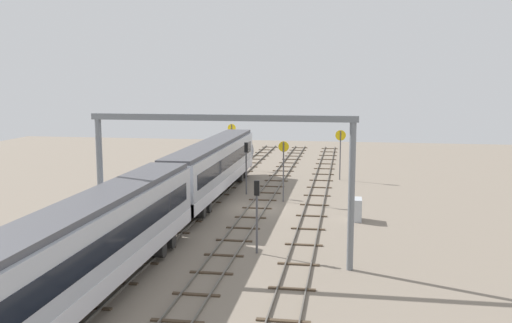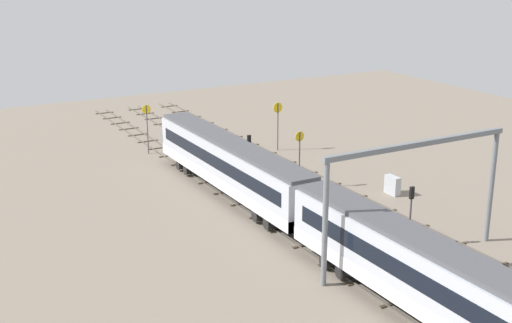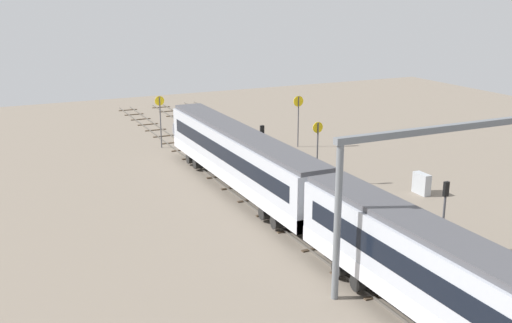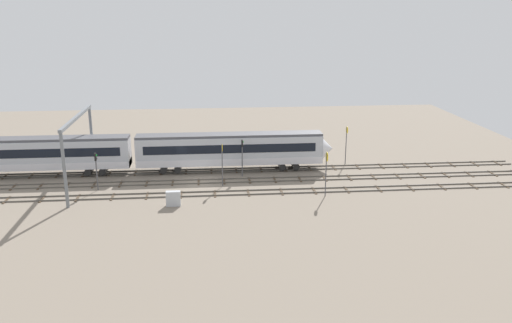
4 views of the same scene
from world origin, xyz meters
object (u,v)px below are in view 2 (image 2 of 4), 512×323
at_px(speed_sign_far_trackside, 147,122).
at_px(relay_cabinet, 392,185).
at_px(signal_light_trackside_approach, 249,153).
at_px(overhead_gantry, 417,175).
at_px(speed_sign_mid_trackside, 299,152).
at_px(signal_light_trackside_departure, 411,207).
at_px(train, 304,209).
at_px(speed_sign_near_foreground, 278,118).

distance_m(speed_sign_far_trackside, relay_cabinet, 26.76).
bearing_deg(relay_cabinet, signal_light_trackside_approach, 50.52).
bearing_deg(overhead_gantry, speed_sign_mid_trackside, -5.56).
height_order(overhead_gantry, signal_light_trackside_departure, overhead_gantry).
height_order(signal_light_trackside_approach, relay_cabinet, signal_light_trackside_approach).
distance_m(signal_light_trackside_departure, relay_cabinet, 11.19).
xyz_separation_m(speed_sign_mid_trackside, signal_light_trackside_approach, (2.62, 3.69, -0.25)).
relative_size(signal_light_trackside_approach, signal_light_trackside_departure, 1.06).
relative_size(speed_sign_far_trackside, relay_cabinet, 3.16).
bearing_deg(overhead_gantry, relay_cabinet, -34.76).
height_order(train, speed_sign_mid_trackside, speed_sign_mid_trackside).
bearing_deg(relay_cabinet, speed_sign_far_trackside, 32.17).
distance_m(speed_sign_mid_trackside, speed_sign_far_trackside, 18.82).
bearing_deg(speed_sign_far_trackside, train, -176.64).
xyz_separation_m(speed_sign_far_trackside, relay_cabinet, (-22.54, -14.18, -2.60)).
relative_size(train, relay_cabinet, 30.41).
xyz_separation_m(overhead_gantry, signal_light_trackside_departure, (2.15, -1.68, -3.29)).
bearing_deg(signal_light_trackside_departure, signal_light_trackside_approach, 12.24).
xyz_separation_m(train, speed_sign_far_trackside, (27.64, 1.62, 0.77)).
height_order(speed_sign_mid_trackside, speed_sign_far_trackside, speed_sign_far_trackside).
xyz_separation_m(train, signal_light_trackside_approach, (13.23, -2.69, 0.45)).
distance_m(overhead_gantry, signal_light_trackside_departure, 4.27).
bearing_deg(train, speed_sign_far_trackside, 3.36).
distance_m(speed_sign_near_foreground, speed_sign_mid_trackside, 12.39).
distance_m(signal_light_trackside_approach, relay_cabinet, 12.99).
bearing_deg(signal_light_trackside_departure, overhead_gantry, 141.93).
bearing_deg(signal_light_trackside_departure, relay_cabinet, -33.94).
bearing_deg(speed_sign_mid_trackside, signal_light_trackside_approach, 54.63).
relative_size(train, signal_light_trackside_departure, 11.24).
bearing_deg(train, overhead_gantry, -142.41).
bearing_deg(speed_sign_far_trackside, overhead_gantry, -169.33).
distance_m(speed_sign_near_foreground, signal_light_trackside_approach, 12.17).
distance_m(train, speed_sign_near_foreground, 24.70).
bearing_deg(overhead_gantry, signal_light_trackside_departure, -38.07).
relative_size(overhead_gantry, speed_sign_mid_trackside, 2.89).
xyz_separation_m(speed_sign_near_foreground, relay_cabinet, (-17.01, -1.56, -2.68)).
distance_m(train, relay_cabinet, 13.68).
height_order(speed_sign_far_trackside, signal_light_trackside_departure, speed_sign_far_trackside).
xyz_separation_m(train, relay_cabinet, (5.10, -12.56, -1.83)).
height_order(overhead_gantry, relay_cabinet, overhead_gantry).
distance_m(train, signal_light_trackside_approach, 13.51).
bearing_deg(speed_sign_mid_trackside, overhead_gantry, 174.44).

